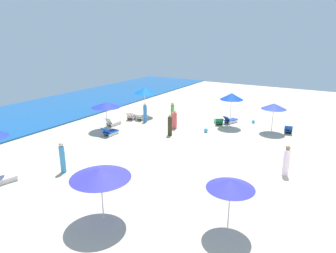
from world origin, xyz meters
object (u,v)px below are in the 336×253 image
beachgoer_5 (286,161)px  beachgoer_2 (172,111)px  umbrella_1 (100,173)px  beachgoer_6 (62,158)px  umbrella_5 (145,90)px  lounge_chair_5_0 (142,117)px  beach_ball_0 (253,121)px  lounge_chair_6_0 (2,178)px  lounge_chair_5_1 (132,116)px  beach_ball_1 (206,130)px  umbrella_3 (231,184)px  beachgoer_0 (145,113)px  lounge_chair_0_0 (113,122)px  beachgoer_3 (174,120)px  lounge_chair_0_1 (110,132)px  umbrella_2 (232,96)px  lounge_chair_4_0 (288,129)px  umbrella_4 (274,106)px  lounge_chair_2_1 (219,121)px  beachgoer_4 (170,126)px  lounge_chair_2_0 (230,120)px  umbrella_0 (106,105)px

beachgoer_5 → beachgoer_2: bearing=-65.5°
umbrella_1 → beachgoer_6: 5.61m
umbrella_5 → beachgoer_5: size_ratio=1.57×
lounge_chair_5_0 → beach_ball_0: bearing=-158.6°
lounge_chair_6_0 → beachgoer_2: bearing=-81.3°
lounge_chair_5_1 → lounge_chair_6_0: lounge_chair_5_1 is taller
lounge_chair_6_0 → beach_ball_1: size_ratio=4.76×
umbrella_3 → beachgoer_2: size_ratio=1.43×
beachgoer_2 → beach_ball_0: (2.52, -6.53, -0.60)m
lounge_chair_5_1 → beachgoer_0: beachgoer_0 is taller
lounge_chair_0_0 → beachgoer_3: size_ratio=0.99×
lounge_chair_6_0 → umbrella_1: bearing=-163.5°
lounge_chair_0_1 → lounge_chair_6_0: bearing=93.5°
beach_ball_0 → umbrella_3: bearing=-168.0°
umbrella_2 → umbrella_5: umbrella_2 is taller
umbrella_5 → beachgoer_5: bearing=-114.5°
umbrella_2 → beachgoer_3: bearing=127.4°
umbrella_2 → lounge_chair_4_0: umbrella_2 is taller
umbrella_2 → beachgoer_2: size_ratio=1.78×
umbrella_4 → lounge_chair_6_0: 18.53m
beachgoer_5 → umbrella_3: bearing=46.6°
lounge_chair_0_0 → umbrella_2: size_ratio=0.53×
lounge_chair_2_1 → beach_ball_0: 3.03m
umbrella_2 → beachgoer_4: 5.72m
beachgoer_0 → beachgoer_2: bearing=-145.7°
umbrella_1 → beachgoer_4: umbrella_1 is taller
lounge_chair_2_1 → umbrella_5: umbrella_5 is taller
beachgoer_5 → beachgoer_0: bearing=-54.6°
lounge_chair_2_0 → umbrella_5: size_ratio=0.57×
lounge_chair_5_0 → lounge_chair_5_1: (-0.36, 0.87, 0.03)m
lounge_chair_5_0 → beach_ball_1: 6.36m
umbrella_4 → lounge_chair_0_1: bearing=124.1°
umbrella_0 → beachgoer_3: umbrella_0 is taller
umbrella_5 → lounge_chair_5_0: size_ratio=1.96×
umbrella_1 → beachgoer_6: size_ratio=1.37×
umbrella_0 → lounge_chair_5_1: size_ratio=1.69×
lounge_chair_0_1 → beachgoer_6: beachgoer_6 is taller
lounge_chair_2_1 → lounge_chair_5_0: bearing=-9.7°
umbrella_5 → umbrella_0: bearing=178.0°
lounge_chair_5_0 → beach_ball_0: size_ratio=4.91×
umbrella_1 → beachgoer_0: umbrella_1 is taller
lounge_chair_2_0 → beachgoer_2: 5.07m
lounge_chair_5_1 → lounge_chair_5_0: bearing=-174.7°
umbrella_3 → beachgoer_4: size_ratio=1.39×
umbrella_1 → beach_ball_1: 12.91m
umbrella_1 → beachgoer_3: 12.94m
umbrella_4 → beach_ball_1: 5.43m
lounge_chair_4_0 → beachgoer_4: bearing=26.2°
beachgoer_4 → beachgoer_6: size_ratio=0.93×
lounge_chair_0_1 → beach_ball_1: (4.36, -5.93, -0.11)m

